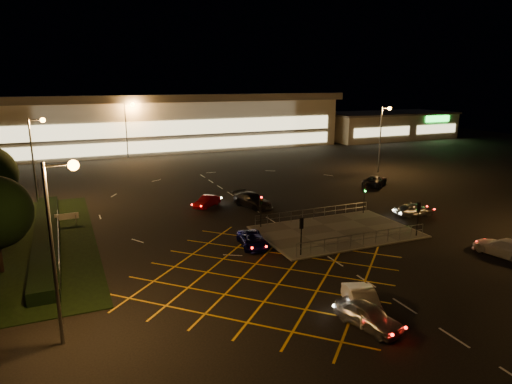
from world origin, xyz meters
name	(u,v)px	position (x,y,z in m)	size (l,w,h in m)	color
ground	(307,229)	(0.00, 0.00, 0.00)	(180.00, 180.00, 0.00)	black
pedestrian_island	(336,232)	(2.00, -2.00, 0.06)	(14.00, 9.00, 0.12)	#4C4944
hedge	(46,236)	(-23.00, 6.00, 0.50)	(2.00, 26.00, 1.00)	black
supermarket	(165,121)	(0.00, 61.95, 5.31)	(72.00, 26.50, 10.50)	beige
retail_unit_a	(364,126)	(46.00, 53.97, 3.21)	(18.80, 14.80, 6.35)	beige
retail_unit_b	(416,124)	(62.00, 53.96, 3.22)	(14.80, 14.80, 6.35)	beige
streetlight_sw	(59,228)	(-21.56, -12.00, 6.56)	(1.78, 0.56, 10.03)	slate
streetlight_nw	(36,150)	(-23.56, 18.00, 6.56)	(1.78, 0.56, 10.03)	slate
streetlight_ne	(383,130)	(24.44, 20.00, 6.56)	(1.78, 0.56, 10.03)	slate
streetlight_far_left	(128,123)	(-9.56, 48.00, 6.56)	(1.78, 0.56, 10.03)	slate
streetlight_far_right	(316,115)	(30.44, 50.00, 6.56)	(1.78, 0.56, 10.03)	slate
signal_sw	(301,229)	(-4.00, -5.99, 2.37)	(0.28, 0.30, 3.15)	black
signal_se	(418,212)	(8.00, -5.99, 2.37)	(0.28, 0.30, 3.15)	black
signal_nw	(261,204)	(-4.00, 1.99, 2.37)	(0.28, 0.30, 3.15)	black
signal_ne	(364,192)	(8.00, 1.99, 2.37)	(0.28, 0.30, 3.15)	black
car_near_silver	(368,315)	(-5.71, -17.14, 0.73)	(1.72, 4.27, 1.45)	silver
car_queue_white	(363,302)	(-5.04, -15.72, 0.74)	(1.56, 4.49, 1.48)	silver
car_left_blue	(253,240)	(-6.71, -2.38, 0.61)	(2.04, 4.43, 1.23)	#0B0B45
car_far_dkgrey	(252,200)	(-1.76, 9.38, 0.77)	(2.16, 5.31, 1.54)	black
car_right_silver	(414,209)	(12.47, -0.69, 0.70)	(1.65, 4.10, 1.40)	#A1A3A8
car_circ_red	(207,201)	(-6.52, 11.30, 0.63)	(1.34, 3.85, 1.27)	maroon
car_east_grey	(375,181)	(17.56, 12.49, 0.71)	(2.35, 5.10, 1.42)	black
car_approach_white	(505,248)	(11.18, -12.57, 0.74)	(2.07, 5.10, 1.48)	silver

